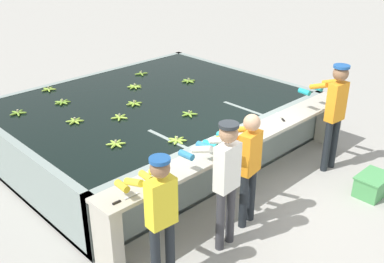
# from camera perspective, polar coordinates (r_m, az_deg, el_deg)

# --- Properties ---
(ground_plane) EXTENTS (80.00, 80.00, 0.00)m
(ground_plane) POSITION_cam_1_polar(r_m,az_deg,el_deg) (6.78, 7.85, -8.32)
(ground_plane) COLOR #A3A099
(ground_plane) RESTS_ON ground
(wash_tank) EXTENTS (4.98, 3.88, 0.92)m
(wash_tank) POSITION_cam_1_polar(r_m,az_deg,el_deg) (8.04, -5.31, 1.08)
(wash_tank) COLOR gray
(wash_tank) RESTS_ON ground
(work_ledge) EXTENTS (4.98, 0.45, 0.92)m
(work_ledge) POSITION_cam_1_polar(r_m,az_deg,el_deg) (6.56, 6.65, -2.73)
(work_ledge) COLOR #B7B2A3
(work_ledge) RESTS_ON ground
(worker_0) EXTENTS (0.44, 0.72, 1.58)m
(worker_0) POSITION_cam_1_polar(r_m,az_deg,el_deg) (4.82, -4.16, -9.81)
(worker_0) COLOR #1E2328
(worker_0) RESTS_ON ground
(worker_1) EXTENTS (0.43, 0.73, 1.67)m
(worker_1) POSITION_cam_1_polar(r_m,az_deg,el_deg) (5.31, 4.18, -5.35)
(worker_1) COLOR #38383D
(worker_1) RESTS_ON ground
(worker_2) EXTENTS (0.47, 0.73, 1.59)m
(worker_2) POSITION_cam_1_polar(r_m,az_deg,el_deg) (5.77, 7.01, -3.66)
(worker_2) COLOR #1E2328
(worker_2) RESTS_ON ground
(worker_3) EXTENTS (0.45, 0.74, 1.77)m
(worker_3) POSITION_cam_1_polar(r_m,az_deg,el_deg) (7.36, 17.60, 3.00)
(worker_3) COLOR #1E2328
(worker_3) RESTS_ON ground
(banana_bunch_floating_0) EXTENTS (0.27, 0.27, 0.08)m
(banana_bunch_floating_0) POSITION_cam_1_polar(r_m,az_deg,el_deg) (7.14, -0.36, 2.24)
(banana_bunch_floating_0) COLOR #75A333
(banana_bunch_floating_0) RESTS_ON wash_tank
(banana_bunch_floating_1) EXTENTS (0.28, 0.28, 0.08)m
(banana_bunch_floating_1) POSITION_cam_1_polar(r_m,az_deg,el_deg) (8.44, -7.29, 5.68)
(banana_bunch_floating_1) COLOR #93BC3D
(banana_bunch_floating_1) RESTS_ON wash_tank
(banana_bunch_floating_2) EXTENTS (0.27, 0.28, 0.08)m
(banana_bunch_floating_2) POSITION_cam_1_polar(r_m,az_deg,el_deg) (8.69, -0.45, 6.44)
(banana_bunch_floating_2) COLOR #75A333
(banana_bunch_floating_2) RESTS_ON wash_tank
(banana_bunch_floating_3) EXTENTS (0.27, 0.28, 0.08)m
(banana_bunch_floating_3) POSITION_cam_1_polar(r_m,az_deg,el_deg) (8.64, -17.75, 5.12)
(banana_bunch_floating_3) COLOR #93BC3D
(banana_bunch_floating_3) RESTS_ON wash_tank
(banana_bunch_floating_4) EXTENTS (0.27, 0.27, 0.08)m
(banana_bunch_floating_4) POSITION_cam_1_polar(r_m,az_deg,el_deg) (9.18, -6.45, 7.31)
(banana_bunch_floating_4) COLOR #75A333
(banana_bunch_floating_4) RESTS_ON wash_tank
(banana_bunch_floating_5) EXTENTS (0.27, 0.28, 0.08)m
(banana_bunch_floating_5) POSITION_cam_1_polar(r_m,az_deg,el_deg) (7.12, -14.65, 1.30)
(banana_bunch_floating_5) COLOR #93BC3D
(banana_bunch_floating_5) RESTS_ON wash_tank
(banana_bunch_floating_6) EXTENTS (0.28, 0.27, 0.08)m
(banana_bunch_floating_6) POSITION_cam_1_polar(r_m,az_deg,el_deg) (7.11, -9.18, 1.80)
(banana_bunch_floating_6) COLOR #9EC642
(banana_bunch_floating_6) RESTS_ON wash_tank
(banana_bunch_floating_7) EXTENTS (0.27, 0.28, 0.08)m
(banana_bunch_floating_7) POSITION_cam_1_polar(r_m,az_deg,el_deg) (6.26, -9.64, -1.56)
(banana_bunch_floating_7) COLOR #9EC642
(banana_bunch_floating_7) RESTS_ON wash_tank
(banana_bunch_floating_8) EXTENTS (0.28, 0.28, 0.08)m
(banana_bunch_floating_8) POSITION_cam_1_polar(r_m,az_deg,el_deg) (6.28, -1.91, -1.12)
(banana_bunch_floating_8) COLOR #9EC642
(banana_bunch_floating_8) RESTS_ON wash_tank
(banana_bunch_floating_9) EXTENTS (0.27, 0.28, 0.08)m
(banana_bunch_floating_9) POSITION_cam_1_polar(r_m,az_deg,el_deg) (7.63, -7.35, 3.54)
(banana_bunch_floating_9) COLOR #8CB738
(banana_bunch_floating_9) RESTS_ON wash_tank
(banana_bunch_floating_10) EXTENTS (0.26, 0.28, 0.08)m
(banana_bunch_floating_10) POSITION_cam_1_polar(r_m,az_deg,el_deg) (7.71, -21.23, 2.22)
(banana_bunch_floating_10) COLOR #75A333
(banana_bunch_floating_10) RESTS_ON wash_tank
(banana_bunch_floating_11) EXTENTS (0.28, 0.28, 0.08)m
(banana_bunch_floating_11) POSITION_cam_1_polar(r_m,az_deg,el_deg) (7.93, -16.14, 3.59)
(banana_bunch_floating_11) COLOR #75A333
(banana_bunch_floating_11) RESTS_ON wash_tank
(knife_0) EXTENTS (0.35, 0.04, 0.02)m
(knife_0) POSITION_cam_1_polar(r_m,az_deg,el_deg) (5.05, -8.88, -8.59)
(knife_0) COLOR silver
(knife_0) RESTS_ON work_ledge
(knife_1) EXTENTS (0.23, 0.30, 0.02)m
(knife_1) POSITION_cam_1_polar(r_m,az_deg,el_deg) (7.15, 11.31, 1.69)
(knife_1) COLOR silver
(knife_1) RESTS_ON work_ledge
(crate) EXTENTS (0.55, 0.39, 0.32)m
(crate) POSITION_cam_1_polar(r_m,az_deg,el_deg) (7.22, 21.93, -6.31)
(crate) COLOR #4C9E56
(crate) RESTS_ON ground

